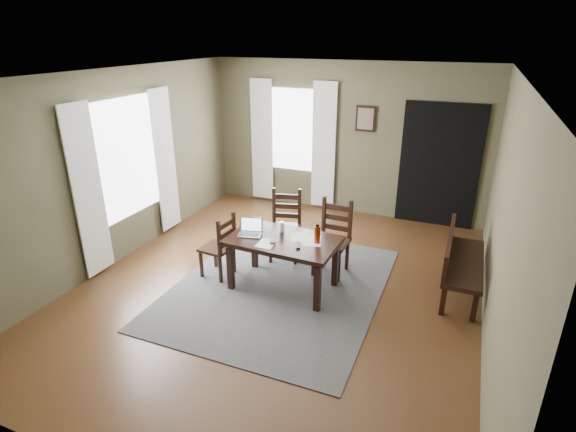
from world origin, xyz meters
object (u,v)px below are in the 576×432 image
at_px(chair_back_right, 333,239).
at_px(dining_table, 283,245).
at_px(water_bottle, 317,234).
at_px(chair_back_left, 285,226).
at_px(bench, 459,258).
at_px(chair_end, 220,247).
at_px(laptop, 251,230).

bearing_deg(chair_back_right, dining_table, -122.32).
xyz_separation_m(chair_back_right, water_bottle, (-0.03, -0.61, 0.32)).
relative_size(dining_table, chair_back_left, 1.40).
bearing_deg(bench, chair_back_left, 88.53).
bearing_deg(chair_back_right, bench, 6.39).
relative_size(dining_table, water_bottle, 5.51).
xyz_separation_m(chair_end, water_bottle, (1.35, 0.10, 0.38)).
xyz_separation_m(chair_end, chair_back_left, (0.60, 0.87, 0.06)).
height_order(chair_back_right, water_bottle, chair_back_right).
bearing_deg(chair_end, bench, 110.75).
distance_m(chair_end, chair_back_left, 1.06).
distance_m(chair_back_left, bench, 2.41).
distance_m(dining_table, chair_back_left, 0.89).
bearing_deg(chair_back_left, chair_back_right, -26.03).
bearing_deg(dining_table, chair_back_right, 57.29).
bearing_deg(chair_back_right, laptop, -140.85).
relative_size(bench, laptop, 4.13).
xyz_separation_m(chair_end, laptop, (0.46, 0.03, 0.31)).
bearing_deg(water_bottle, chair_back_left, 134.13).
xyz_separation_m(bench, water_bottle, (-1.66, -0.71, 0.34)).
bearing_deg(dining_table, laptop, -175.53).
bearing_deg(water_bottle, dining_table, -173.63).
relative_size(chair_end, laptop, 2.61).
height_order(chair_end, chair_back_left, chair_back_left).
relative_size(chair_end, chair_back_right, 0.88).
xyz_separation_m(chair_back_left, bench, (2.41, -0.06, -0.02)).
distance_m(dining_table, water_bottle, 0.48).
distance_m(laptop, water_bottle, 0.89).
relative_size(chair_back_right, water_bottle, 3.98).
bearing_deg(bench, chair_back_right, 93.58).
height_order(dining_table, chair_back_right, chair_back_right).
xyz_separation_m(bench, laptop, (-2.55, -0.77, 0.28)).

